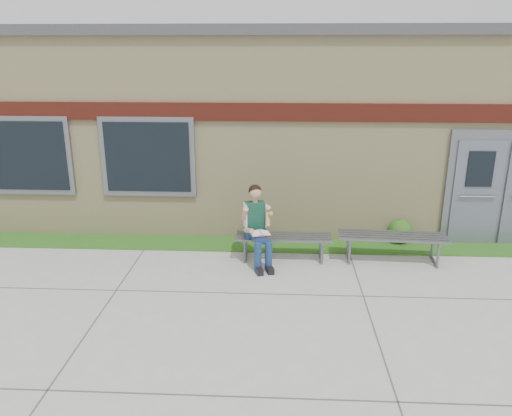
{
  "coord_description": "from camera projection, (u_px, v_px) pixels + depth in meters",
  "views": [
    {
      "loc": [
        -0.35,
        -6.71,
        3.76
      ],
      "look_at": [
        -0.77,
        1.7,
        1.07
      ],
      "focal_mm": 35.0,
      "sensor_mm": 36.0,
      "label": 1
    }
  ],
  "objects": [
    {
      "name": "shrub_mid",
      "position": [
        252.0,
        231.0,
        10.2
      ],
      "size": [
        0.36,
        0.36,
        0.36
      ],
      "primitive_type": "sphere",
      "color": "#244C14",
      "rests_on": "grass_strip"
    },
    {
      "name": "bench_right",
      "position": [
        392.0,
        241.0,
        9.15
      ],
      "size": [
        1.98,
        0.65,
        0.51
      ],
      "rotation": [
        0.0,
        0.0,
        -0.06
      ],
      "color": "slate",
      "rests_on": "ground"
    },
    {
      "name": "school_building",
      "position": [
        295.0,
        118.0,
        12.56
      ],
      "size": [
        16.2,
        6.22,
        4.2
      ],
      "color": "beige",
      "rests_on": "ground"
    },
    {
      "name": "bench_left",
      "position": [
        283.0,
        241.0,
        9.26
      ],
      "size": [
        1.76,
        0.49,
        0.46
      ],
      "rotation": [
        0.0,
        0.0,
        -0.0
      ],
      "color": "slate",
      "rests_on": "ground"
    },
    {
      "name": "girl",
      "position": [
        257.0,
        225.0,
        8.96
      ],
      "size": [
        0.63,
        0.93,
        1.45
      ],
      "rotation": [
        0.0,
        0.0,
        0.29
      ],
      "color": "navy",
      "rests_on": "ground"
    },
    {
      "name": "ground",
      "position": [
        302.0,
        310.0,
        7.51
      ],
      "size": [
        80.0,
        80.0,
        0.0
      ],
      "primitive_type": "plane",
      "color": "#9E9E99",
      "rests_on": "ground"
    },
    {
      "name": "shrub_east",
      "position": [
        400.0,
        231.0,
        10.04
      ],
      "size": [
        0.48,
        0.48,
        0.48
      ],
      "primitive_type": "sphere",
      "color": "#244C14",
      "rests_on": "grass_strip"
    },
    {
      "name": "grass_strip",
      "position": [
        297.0,
        245.0,
        9.98
      ],
      "size": [
        16.0,
        0.8,
        0.02
      ],
      "primitive_type": "cube",
      "color": "#244C14",
      "rests_on": "ground"
    }
  ]
}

